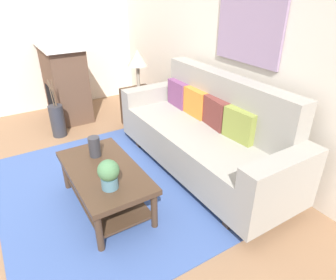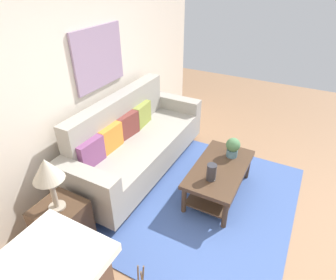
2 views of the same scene
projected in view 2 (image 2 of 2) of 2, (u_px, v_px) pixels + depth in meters
ground_plane at (246, 217)px, 3.31m from camera, size 9.46×9.46×0.00m
wall_back at (86, 77)px, 3.46m from camera, size 5.46×0.10×2.70m
area_rug at (206, 203)px, 3.51m from camera, size 2.53×2.00×0.01m
couch at (136, 143)px, 3.89m from camera, size 2.34×0.84×1.08m
throw_pillow_plum at (91, 153)px, 3.26m from camera, size 0.37×0.14×0.32m
throw_pillow_orange at (110, 138)px, 3.53m from camera, size 0.36×0.13×0.32m
throw_pillow_maroon at (127, 125)px, 3.81m from camera, size 0.37×0.16×0.32m
throw_pillow_olive at (142, 114)px, 4.08m from camera, size 0.37×0.15×0.32m
coffee_table at (219, 174)px, 3.49m from camera, size 1.10×0.60×0.43m
tabletop_vase at (211, 172)px, 3.19m from camera, size 0.11×0.11×0.20m
potted_plant_tabletop at (233, 147)px, 3.56m from camera, size 0.18×0.18×0.26m
side_table at (63, 227)px, 2.84m from camera, size 0.44×0.44×0.56m
table_lamp at (47, 172)px, 2.46m from camera, size 0.28×0.28×0.57m
floor_vase_branch_a at (143, 280)px, 2.00m from camera, size 0.02×0.05×0.36m
framed_painting at (99, 58)px, 3.48m from camera, size 0.88×0.03×0.73m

